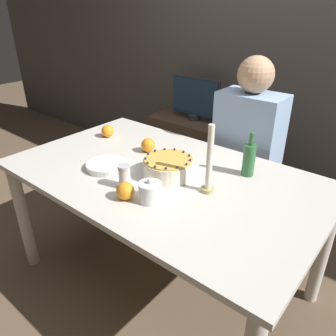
{
  "coord_description": "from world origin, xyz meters",
  "views": [
    {
      "loc": [
        0.97,
        -1.14,
        1.54
      ],
      "look_at": [
        0.04,
        -0.0,
        0.79
      ],
      "focal_mm": 35.0,
      "sensor_mm": 36.0,
      "label": 1
    }
  ],
  "objects_px": {
    "cake": "(168,167)",
    "sugar_bowl": "(150,192)",
    "tv_monitor": "(195,98)",
    "bottle": "(249,159)",
    "candle": "(209,165)",
    "person_man_blue_shirt": "(245,166)",
    "sugar_shaker": "(125,176)"
  },
  "relations": [
    {
      "from": "cake",
      "to": "sugar_bowl",
      "type": "bearing_deg",
      "value": -68.72
    },
    {
      "from": "cake",
      "to": "tv_monitor",
      "type": "relative_size",
      "value": 0.53
    },
    {
      "from": "cake",
      "to": "tv_monitor",
      "type": "height_order",
      "value": "tv_monitor"
    },
    {
      "from": "bottle",
      "to": "tv_monitor",
      "type": "xyz_separation_m",
      "value": [
        -0.96,
        0.9,
        -0.04
      ]
    },
    {
      "from": "candle",
      "to": "person_man_blue_shirt",
      "type": "xyz_separation_m",
      "value": [
        -0.15,
        0.7,
        -0.33
      ]
    },
    {
      "from": "cake",
      "to": "bottle",
      "type": "height_order",
      "value": "bottle"
    },
    {
      "from": "candle",
      "to": "bottle",
      "type": "height_order",
      "value": "candle"
    },
    {
      "from": "tv_monitor",
      "to": "cake",
      "type": "bearing_deg",
      "value": -60.67
    },
    {
      "from": "candle",
      "to": "sugar_bowl",
      "type": "bearing_deg",
      "value": -122.87
    },
    {
      "from": "sugar_bowl",
      "to": "person_man_blue_shirt",
      "type": "bearing_deg",
      "value": 89.9
    },
    {
      "from": "sugar_bowl",
      "to": "tv_monitor",
      "type": "bearing_deg",
      "value": 118.05
    },
    {
      "from": "sugar_bowl",
      "to": "sugar_shaker",
      "type": "height_order",
      "value": "same"
    },
    {
      "from": "person_man_blue_shirt",
      "to": "bottle",
      "type": "bearing_deg",
      "value": 116.56
    },
    {
      "from": "sugar_shaker",
      "to": "candle",
      "type": "bearing_deg",
      "value": 33.85
    },
    {
      "from": "sugar_bowl",
      "to": "person_man_blue_shirt",
      "type": "xyz_separation_m",
      "value": [
        0.0,
        0.93,
        -0.24
      ]
    },
    {
      "from": "bottle",
      "to": "person_man_blue_shirt",
      "type": "relative_size",
      "value": 0.18
    },
    {
      "from": "cake",
      "to": "bottle",
      "type": "relative_size",
      "value": 1.11
    },
    {
      "from": "sugar_bowl",
      "to": "candle",
      "type": "distance_m",
      "value": 0.29
    },
    {
      "from": "sugar_shaker",
      "to": "bottle",
      "type": "xyz_separation_m",
      "value": [
        0.39,
        0.48,
        0.03
      ]
    },
    {
      "from": "sugar_bowl",
      "to": "person_man_blue_shirt",
      "type": "distance_m",
      "value": 0.96
    },
    {
      "from": "cake",
      "to": "tv_monitor",
      "type": "distance_m",
      "value": 1.33
    },
    {
      "from": "sugar_bowl",
      "to": "cake",
      "type": "bearing_deg",
      "value": 111.28
    },
    {
      "from": "sugar_shaker",
      "to": "candle",
      "type": "xyz_separation_m",
      "value": [
        0.33,
        0.22,
        0.08
      ]
    },
    {
      "from": "sugar_shaker",
      "to": "tv_monitor",
      "type": "bearing_deg",
      "value": 112.38
    },
    {
      "from": "sugar_shaker",
      "to": "candle",
      "type": "height_order",
      "value": "candle"
    },
    {
      "from": "cake",
      "to": "candle",
      "type": "bearing_deg",
      "value": -0.57
    },
    {
      "from": "person_man_blue_shirt",
      "to": "tv_monitor",
      "type": "bearing_deg",
      "value": -32.11
    },
    {
      "from": "cake",
      "to": "person_man_blue_shirt",
      "type": "bearing_deg",
      "value": 82.35
    },
    {
      "from": "person_man_blue_shirt",
      "to": "tv_monitor",
      "type": "height_order",
      "value": "person_man_blue_shirt"
    },
    {
      "from": "tv_monitor",
      "to": "bottle",
      "type": "bearing_deg",
      "value": -43.07
    },
    {
      "from": "tv_monitor",
      "to": "sugar_bowl",
      "type": "bearing_deg",
      "value": -61.95
    },
    {
      "from": "cake",
      "to": "tv_monitor",
      "type": "bearing_deg",
      "value": 119.33
    }
  ]
}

